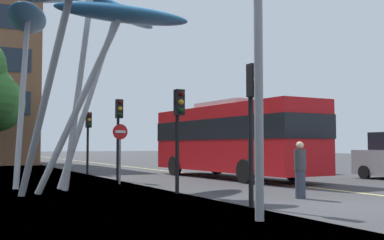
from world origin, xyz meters
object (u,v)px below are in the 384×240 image
at_px(leaf_sculpture, 9,6).
at_px(car_parked_far, 288,154).
at_px(traffic_light_kerb_near, 253,103).
at_px(traffic_light_island_mid, 119,122).
at_px(red_bus, 231,136).
at_px(traffic_light_opposite, 88,129).
at_px(traffic_light_kerb_far, 179,118).
at_px(no_entry_sign, 120,144).
at_px(pedestrian, 300,170).

bearing_deg(leaf_sculpture, car_parked_far, 19.57).
bearing_deg(traffic_light_kerb_near, traffic_light_island_mid, 90.52).
relative_size(red_bus, traffic_light_opposite, 3.22).
height_order(traffic_light_kerb_far, traffic_light_opposite, traffic_light_opposite).
height_order(traffic_light_island_mid, no_entry_sign, traffic_light_island_mid).
bearing_deg(red_bus, traffic_light_kerb_far, -134.25).
bearing_deg(traffic_light_island_mid, no_entry_sign, -106.64).
relative_size(traffic_light_opposite, no_entry_sign, 1.39).
distance_m(traffic_light_island_mid, no_entry_sign, 1.87).
distance_m(red_bus, traffic_light_opposite, 7.87).
height_order(red_bus, traffic_light_kerb_far, red_bus).
height_order(red_bus, traffic_light_kerb_near, red_bus).
height_order(leaf_sculpture, car_parked_far, leaf_sculpture).
height_order(traffic_light_kerb_far, traffic_light_island_mid, traffic_light_island_mid).
height_order(traffic_light_kerb_near, traffic_light_opposite, traffic_light_kerb_near).
relative_size(traffic_light_opposite, car_parked_far, 0.75).
distance_m(traffic_light_kerb_far, pedestrian, 3.99).
bearing_deg(pedestrian, no_entry_sign, 111.88).
xyz_separation_m(pedestrian, no_entry_sign, (-2.90, 7.21, 0.76)).
relative_size(red_bus, traffic_light_kerb_far, 3.23).
bearing_deg(pedestrian, car_parked_far, 52.91).
relative_size(traffic_light_kerb_far, no_entry_sign, 1.38).
distance_m(red_bus, traffic_light_island_mid, 5.25).
bearing_deg(leaf_sculpture, traffic_light_kerb_near, -52.42).
xyz_separation_m(traffic_light_kerb_far, traffic_light_opposite, (0.23, 11.43, 0.01)).
xyz_separation_m(traffic_light_opposite, no_entry_sign, (-0.58, -6.88, -0.79)).
height_order(leaf_sculpture, no_entry_sign, leaf_sculpture).
bearing_deg(traffic_light_kerb_far, traffic_light_island_mid, 88.99).
height_order(leaf_sculpture, traffic_light_island_mid, leaf_sculpture).
height_order(traffic_light_kerb_near, no_entry_sign, traffic_light_kerb_near).
bearing_deg(traffic_light_kerb_far, pedestrian, -46.24).
bearing_deg(red_bus, pedestrian, -108.71).
height_order(traffic_light_opposite, no_entry_sign, traffic_light_opposite).
height_order(traffic_light_kerb_near, traffic_light_island_mid, traffic_light_kerb_near).
xyz_separation_m(traffic_light_opposite, pedestrian, (2.31, -14.09, -1.55)).
bearing_deg(leaf_sculpture, red_bus, 15.59).
bearing_deg(red_bus, traffic_light_island_mid, 172.43).
relative_size(traffic_light_kerb_near, traffic_light_kerb_far, 1.07).
xyz_separation_m(red_bus, pedestrian, (-2.73, -8.07, -1.11)).
bearing_deg(car_parked_far, traffic_light_opposite, 162.28).
height_order(car_parked_far, no_entry_sign, no_entry_sign).
height_order(pedestrian, no_entry_sign, no_entry_sign).
bearing_deg(no_entry_sign, traffic_light_kerb_near, -86.21).
xyz_separation_m(red_bus, traffic_light_opposite, (-5.05, 6.02, 0.43)).
height_order(red_bus, traffic_light_opposite, red_bus).
bearing_deg(red_bus, no_entry_sign, -171.34).
xyz_separation_m(red_bus, car_parked_far, (5.39, 2.68, -0.88)).
distance_m(red_bus, car_parked_far, 6.09).
bearing_deg(leaf_sculpture, traffic_light_opposite, 60.70).
relative_size(traffic_light_kerb_near, car_parked_far, 0.80).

